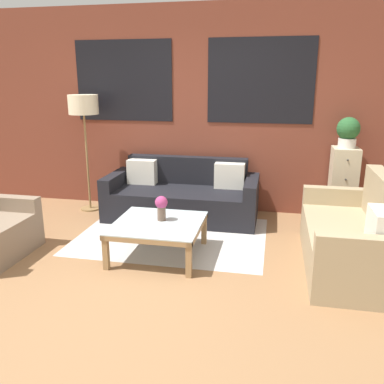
# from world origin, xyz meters

# --- Properties ---
(ground_plane) EXTENTS (16.00, 16.00, 0.00)m
(ground_plane) POSITION_xyz_m (0.00, 0.00, 0.00)
(ground_plane) COLOR #8E6642
(wall_back_brick) EXTENTS (8.40, 0.09, 2.80)m
(wall_back_brick) POSITION_xyz_m (0.00, 2.44, 1.41)
(wall_back_brick) COLOR brown
(wall_back_brick) RESTS_ON ground_plane
(rug) EXTENTS (2.22, 1.64, 0.00)m
(rug) POSITION_xyz_m (0.02, 1.23, 0.00)
(rug) COLOR #BCB7B2
(rug) RESTS_ON ground_plane
(couch_dark) EXTENTS (2.01, 0.88, 0.78)m
(couch_dark) POSITION_xyz_m (-0.01, 1.95, 0.28)
(couch_dark) COLOR black
(couch_dark) RESTS_ON ground_plane
(settee_vintage) EXTENTS (0.80, 1.67, 0.92)m
(settee_vintage) POSITION_xyz_m (1.99, 0.77, 0.31)
(settee_vintage) COLOR tan
(settee_vintage) RESTS_ON ground_plane
(coffee_table) EXTENTS (0.91, 0.91, 0.38)m
(coffee_table) POSITION_xyz_m (0.02, 0.65, 0.32)
(coffee_table) COLOR silver
(coffee_table) RESTS_ON ground_plane
(floor_lamp) EXTENTS (0.40, 0.40, 1.62)m
(floor_lamp) POSITION_xyz_m (-1.40, 2.01, 1.42)
(floor_lamp) COLOR olive
(floor_lamp) RESTS_ON ground_plane
(drawer_cabinet) EXTENTS (0.33, 0.38, 0.99)m
(drawer_cabinet) POSITION_xyz_m (2.07, 2.18, 0.49)
(drawer_cabinet) COLOR #C6B793
(drawer_cabinet) RESTS_ON ground_plane
(potted_plant) EXTENTS (0.29, 0.29, 0.38)m
(potted_plant) POSITION_xyz_m (2.07, 2.18, 1.19)
(potted_plant) COLOR silver
(potted_plant) RESTS_ON drawer_cabinet
(flower_vase) EXTENTS (0.13, 0.13, 0.27)m
(flower_vase) POSITION_xyz_m (0.04, 0.72, 0.54)
(flower_vase) COLOR brown
(flower_vase) RESTS_ON coffee_table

